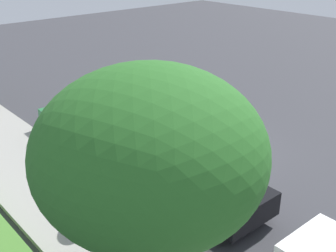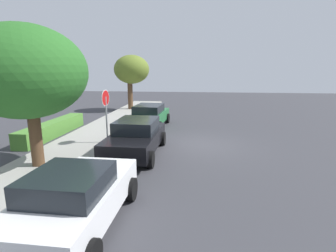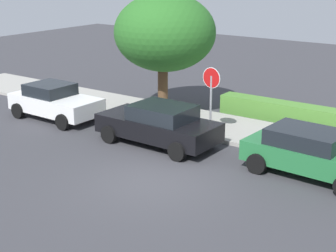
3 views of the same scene
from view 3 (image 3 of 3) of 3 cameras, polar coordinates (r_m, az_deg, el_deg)
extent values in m
plane|color=#38383D|center=(15.46, -1.83, -6.00)|extent=(60.00, 60.00, 0.00)
cube|color=#9E9B93|center=(19.87, 7.90, -0.51)|extent=(32.00, 3.03, 0.14)
cylinder|color=gray|center=(18.81, 4.75, 2.06)|extent=(0.08, 0.08, 2.34)
cylinder|color=white|center=(18.55, 4.84, 5.34)|extent=(0.76, 0.09, 0.76)
cylinder|color=red|center=(18.55, 4.84, 5.34)|extent=(0.71, 0.10, 0.71)
cube|color=black|center=(18.24, -1.13, -0.13)|extent=(4.45, 1.93, 0.66)
cube|color=black|center=(17.95, -0.62, 1.53)|extent=(2.13, 1.67, 0.51)
cylinder|color=black|center=(18.25, 4.40, -1.21)|extent=(0.64, 0.23, 0.64)
cylinder|color=black|center=(16.80, 1.03, -2.85)|extent=(0.64, 0.23, 0.64)
cylinder|color=black|center=(19.92, -2.94, 0.44)|extent=(0.64, 0.23, 0.64)
cylinder|color=black|center=(18.59, -6.54, -0.92)|extent=(0.64, 0.23, 0.64)
cube|color=#236B38|center=(16.15, 15.68, -3.25)|extent=(4.14, 2.00, 0.63)
cube|color=black|center=(16.05, 15.08, -1.20)|extent=(2.26, 1.68, 0.49)
cylinder|color=black|center=(17.53, 12.65, -2.40)|extent=(0.65, 0.26, 0.64)
cylinder|color=black|center=(16.05, 9.82, -4.12)|extent=(0.65, 0.26, 0.64)
cube|color=white|center=(21.78, -12.31, 2.42)|extent=(4.00, 1.85, 0.67)
cube|color=black|center=(21.86, -12.94, 3.98)|extent=(1.74, 1.60, 0.48)
cylinder|color=black|center=(21.50, -8.09, 1.58)|extent=(0.64, 0.23, 0.64)
cylinder|color=black|center=(20.32, -11.58, 0.44)|extent=(0.64, 0.23, 0.64)
cylinder|color=black|center=(23.41, -12.85, 2.63)|extent=(0.64, 0.23, 0.64)
cylinder|color=black|center=(22.33, -16.28, 1.64)|extent=(0.64, 0.23, 0.64)
cylinder|color=#513823|center=(21.75, -0.58, 4.09)|extent=(0.42, 0.42, 2.22)
ellipsoid|color=#286623|center=(21.43, -0.34, 10.34)|extent=(4.20, 4.20, 3.20)
cube|color=#4C8433|center=(21.50, 13.02, 1.49)|extent=(5.77, 0.83, 0.78)
camera|label=1|loc=(27.68, -4.29, 19.05)|focal=45.00mm
camera|label=2|loc=(23.93, -26.30, 9.53)|focal=28.00mm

